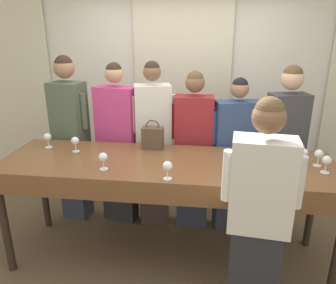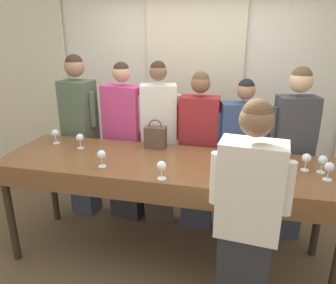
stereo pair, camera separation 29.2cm
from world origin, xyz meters
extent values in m
plane|color=brown|center=(0.00, 0.00, 0.00)|extent=(18.00, 18.00, 0.00)
cube|color=silver|center=(0.00, 1.58, 1.40)|extent=(12.00, 0.06, 2.80)
cube|color=beige|center=(-2.37, 1.52, 1.34)|extent=(1.21, 0.03, 2.69)
cube|color=beige|center=(0.00, 1.52, 1.34)|extent=(1.21, 0.03, 2.69)
cube|color=brown|center=(0.00, 0.00, 0.98)|extent=(2.96, 0.87, 0.07)
cube|color=brown|center=(0.00, -0.42, 0.88)|extent=(2.84, 0.03, 0.12)
cylinder|color=#2D2319|center=(-1.41, -0.36, 0.47)|extent=(0.07, 0.07, 0.94)
cylinder|color=#2D2319|center=(-1.41, 0.36, 0.47)|extent=(0.07, 0.07, 0.94)
cylinder|color=#2D2319|center=(1.41, 0.36, 0.47)|extent=(0.07, 0.07, 0.94)
cylinder|color=black|center=(0.84, -0.37, 1.11)|extent=(0.08, 0.08, 0.18)
cone|color=black|center=(0.84, -0.37, 1.22)|extent=(0.08, 0.08, 0.04)
cylinder|color=black|center=(0.84, -0.37, 1.28)|extent=(0.03, 0.03, 0.09)
cylinder|color=white|center=(0.84, -0.37, 1.10)|extent=(0.08, 0.08, 0.07)
cube|color=brown|center=(-0.18, 0.31, 1.12)|extent=(0.20, 0.12, 0.21)
torus|color=brown|center=(-0.18, 0.31, 1.23)|extent=(0.14, 0.01, 0.14)
cylinder|color=white|center=(1.31, -0.08, 1.02)|extent=(0.07, 0.07, 0.00)
cylinder|color=white|center=(1.31, -0.08, 1.05)|extent=(0.01, 0.01, 0.07)
sphere|color=white|center=(1.31, -0.08, 1.12)|extent=(0.08, 0.08, 0.08)
cylinder|color=white|center=(-0.50, -0.24, 1.02)|extent=(0.07, 0.07, 0.00)
cylinder|color=white|center=(-0.50, -0.24, 1.05)|extent=(0.01, 0.01, 0.07)
sphere|color=white|center=(-0.50, -0.24, 1.12)|extent=(0.08, 0.08, 0.08)
cylinder|color=white|center=(-0.89, 0.13, 1.02)|extent=(0.07, 0.07, 0.00)
cylinder|color=white|center=(-0.89, 0.13, 1.05)|extent=(0.01, 0.01, 0.07)
sphere|color=white|center=(-0.89, 0.13, 1.12)|extent=(0.08, 0.08, 0.08)
cylinder|color=white|center=(0.05, -0.35, 1.02)|extent=(0.07, 0.07, 0.00)
cylinder|color=white|center=(0.05, -0.35, 1.05)|extent=(0.01, 0.01, 0.07)
sphere|color=white|center=(0.05, -0.35, 1.12)|extent=(0.08, 0.08, 0.08)
sphere|color=maroon|center=(0.05, -0.35, 1.11)|extent=(0.05, 0.05, 0.05)
cylinder|color=white|center=(-1.20, 0.21, 1.02)|extent=(0.07, 0.07, 0.00)
cylinder|color=white|center=(-1.20, 0.21, 1.05)|extent=(0.01, 0.01, 0.07)
sphere|color=white|center=(-1.20, 0.21, 1.12)|extent=(0.08, 0.08, 0.08)
cylinder|color=white|center=(1.29, 0.06, 1.02)|extent=(0.07, 0.07, 0.00)
cylinder|color=white|center=(1.29, 0.06, 1.05)|extent=(0.01, 0.01, 0.07)
sphere|color=white|center=(1.29, 0.06, 1.12)|extent=(0.08, 0.08, 0.08)
cylinder|color=white|center=(1.02, 0.15, 1.02)|extent=(0.07, 0.07, 0.00)
cylinder|color=white|center=(1.02, 0.15, 1.05)|extent=(0.01, 0.01, 0.07)
sphere|color=white|center=(1.02, 0.15, 1.12)|extent=(0.08, 0.08, 0.08)
sphere|color=maroon|center=(1.02, 0.15, 1.11)|extent=(0.05, 0.05, 0.05)
cylinder|color=white|center=(1.17, 0.08, 1.02)|extent=(0.07, 0.07, 0.00)
cylinder|color=white|center=(1.17, 0.08, 1.05)|extent=(0.01, 0.01, 0.07)
sphere|color=white|center=(1.17, 0.08, 1.12)|extent=(0.08, 0.08, 0.08)
cylinder|color=maroon|center=(0.54, -0.36, 1.02)|extent=(0.07, 0.11, 0.01)
cube|color=#383D51|center=(-1.15, 0.63, 0.44)|extent=(0.33, 0.27, 0.89)
cube|color=#4C5B47|center=(-1.15, 0.63, 1.24)|extent=(0.39, 0.32, 0.70)
sphere|color=#9E7051|center=(-1.15, 0.63, 1.73)|extent=(0.21, 0.21, 0.21)
sphere|color=#332319|center=(-1.15, 0.63, 1.77)|extent=(0.19, 0.19, 0.19)
cylinder|color=#4C5B47|center=(-0.96, 0.59, 1.29)|extent=(0.08, 0.08, 0.39)
cylinder|color=#4C5B47|center=(-1.34, 0.66, 1.29)|extent=(0.08, 0.08, 0.39)
cube|color=#28282D|center=(-0.62, 0.63, 0.43)|extent=(0.40, 0.25, 0.87)
cube|color=#C63D7A|center=(-0.62, 0.63, 1.21)|extent=(0.47, 0.29, 0.69)
sphere|color=tan|center=(-0.62, 0.63, 1.68)|extent=(0.19, 0.19, 0.19)
sphere|color=#332319|center=(-0.62, 0.63, 1.72)|extent=(0.17, 0.17, 0.17)
cylinder|color=#C63D7A|center=(-0.39, 0.58, 1.26)|extent=(0.08, 0.08, 0.38)
cylinder|color=#C63D7A|center=(-0.86, 0.68, 1.26)|extent=(0.08, 0.08, 0.38)
cube|color=#473833|center=(-0.23, 0.63, 0.44)|extent=(0.36, 0.27, 0.88)
cube|color=silver|center=(-0.23, 0.63, 1.23)|extent=(0.42, 0.32, 0.70)
sphere|color=brown|center=(-0.23, 0.63, 1.71)|extent=(0.18, 0.18, 0.18)
sphere|color=#332319|center=(-0.23, 0.63, 1.74)|extent=(0.16, 0.16, 0.16)
cylinder|color=silver|center=(-0.03, 0.68, 1.28)|extent=(0.09, 0.09, 0.38)
cylinder|color=silver|center=(-0.43, 0.57, 1.28)|extent=(0.09, 0.09, 0.38)
cube|color=#383D51|center=(0.20, 0.63, 0.41)|extent=(0.34, 0.20, 0.82)
cube|color=maroon|center=(0.20, 0.63, 1.15)|extent=(0.40, 0.23, 0.65)
sphere|color=brown|center=(0.20, 0.63, 1.61)|extent=(0.20, 0.20, 0.20)
sphere|color=brown|center=(0.20, 0.63, 1.64)|extent=(0.17, 0.17, 0.17)
cylinder|color=maroon|center=(0.42, 0.63, 1.20)|extent=(0.07, 0.07, 0.36)
cylinder|color=maroon|center=(-0.01, 0.62, 1.20)|extent=(0.07, 0.07, 0.36)
cube|color=#383D51|center=(0.65, 0.63, 0.40)|extent=(0.42, 0.27, 0.80)
cube|color=#334775|center=(0.65, 0.63, 1.12)|extent=(0.49, 0.32, 0.63)
sphere|color=#9E7051|center=(0.65, 0.63, 1.56)|extent=(0.18, 0.18, 0.18)
sphere|color=black|center=(0.65, 0.63, 1.59)|extent=(0.16, 0.16, 0.16)
cylinder|color=#334775|center=(0.89, 0.69, 1.17)|extent=(0.09, 0.09, 0.35)
cylinder|color=#334775|center=(0.41, 0.56, 1.17)|extent=(0.09, 0.09, 0.35)
cube|color=#383D51|center=(1.13, 0.63, 0.42)|extent=(0.35, 0.26, 0.85)
cube|color=#3D3D42|center=(1.13, 0.63, 1.19)|extent=(0.41, 0.31, 0.67)
sphere|color=#DBAD89|center=(1.13, 0.63, 1.67)|extent=(0.22, 0.22, 0.22)
sphere|color=brown|center=(1.13, 0.63, 1.70)|extent=(0.19, 0.19, 0.19)
cylinder|color=#3D3D42|center=(1.33, 0.67, 1.24)|extent=(0.08, 0.08, 0.37)
cylinder|color=#3D3D42|center=(0.93, 0.58, 1.24)|extent=(0.08, 0.08, 0.37)
cube|color=#28282D|center=(0.72, -0.66, 0.41)|extent=(0.37, 0.23, 0.82)
cube|color=silver|center=(0.72, -0.66, 1.15)|extent=(0.43, 0.27, 0.65)
sphere|color=brown|center=(0.72, -0.66, 1.61)|extent=(0.21, 0.21, 0.21)
sphere|color=brown|center=(0.72, -0.66, 1.65)|extent=(0.18, 0.18, 0.18)
cylinder|color=silver|center=(0.49, -0.63, 1.20)|extent=(0.08, 0.08, 0.36)
cylinder|color=silver|center=(0.94, -0.68, 1.20)|extent=(0.08, 0.08, 0.36)
camera|label=1|loc=(0.34, -2.65, 2.13)|focal=35.00mm
camera|label=2|loc=(0.63, -2.60, 2.13)|focal=35.00mm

